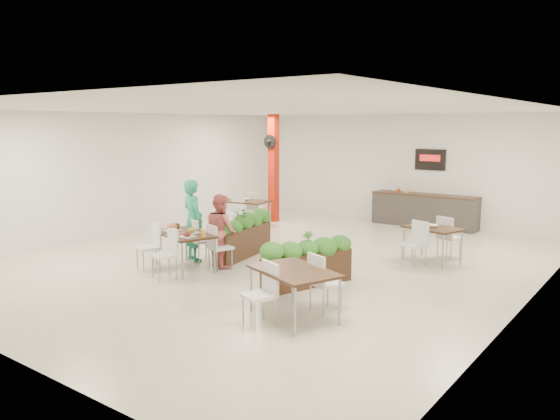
# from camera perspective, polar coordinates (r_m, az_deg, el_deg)

# --- Properties ---
(ground) EXTENTS (12.00, 12.00, 0.00)m
(ground) POSITION_cam_1_polar(r_m,az_deg,el_deg) (11.80, -0.26, -5.24)
(ground) COLOR beige
(ground) RESTS_ON ground
(room_shell) EXTENTS (10.10, 12.10, 3.22)m
(room_shell) POSITION_cam_1_polar(r_m,az_deg,el_deg) (11.48, -0.27, 4.52)
(room_shell) COLOR white
(room_shell) RESTS_ON ground
(red_column) EXTENTS (0.40, 0.41, 3.20)m
(red_column) POSITION_cam_1_polar(r_m,az_deg,el_deg) (16.32, -0.71, 4.51)
(red_column) COLOR #B41F0C
(red_column) RESTS_ON ground
(service_counter) EXTENTS (3.00, 0.64, 2.20)m
(service_counter) POSITION_cam_1_polar(r_m,az_deg,el_deg) (16.10, 14.82, 0.04)
(service_counter) COLOR #302D2A
(service_counter) RESTS_ON ground
(main_table) EXTENTS (1.67, 1.92, 0.92)m
(main_table) POSITION_cam_1_polar(r_m,az_deg,el_deg) (11.06, -10.05, -2.95)
(main_table) COLOR black
(main_table) RESTS_ON ground
(diner_man) EXTENTS (0.74, 0.60, 1.75)m
(diner_man) POSITION_cam_1_polar(r_m,az_deg,el_deg) (11.74, -9.08, -1.07)
(diner_man) COLOR #25A47D
(diner_man) RESTS_ON ground
(diner_woman) EXTENTS (0.87, 0.77, 1.50)m
(diner_woman) POSITION_cam_1_polar(r_m,az_deg,el_deg) (11.21, -6.20, -2.12)
(diner_woman) COLOR #D7635F
(diner_woman) RESTS_ON ground
(planter_left) EXTENTS (0.72, 2.05, 1.09)m
(planter_left) POSITION_cam_1_polar(r_m,az_deg,el_deg) (12.00, -3.85, -2.45)
(planter_left) COLOR black
(planter_left) RESTS_ON ground
(planter_right) EXTENTS (0.89, 1.87, 1.02)m
(planter_right) POSITION_cam_1_polar(r_m,az_deg,el_deg) (9.79, 2.90, -5.19)
(planter_right) COLOR black
(planter_right) RESTS_ON ground
(side_table_a) EXTENTS (1.44, 1.67, 0.92)m
(side_table_a) POSITION_cam_1_polar(r_m,az_deg,el_deg) (15.64, -3.61, 0.61)
(side_table_a) COLOR black
(side_table_a) RESTS_ON ground
(side_table_b) EXTENTS (1.28, 1.67, 0.92)m
(side_table_b) POSITION_cam_1_polar(r_m,az_deg,el_deg) (11.95, 15.65, -2.34)
(side_table_b) COLOR black
(side_table_b) RESTS_ON ground
(side_table_c) EXTENTS (1.57, 1.66, 0.92)m
(side_table_c) POSITION_cam_1_polar(r_m,az_deg,el_deg) (8.17, 1.45, -7.02)
(side_table_c) COLOR black
(side_table_c) RESTS_ON ground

